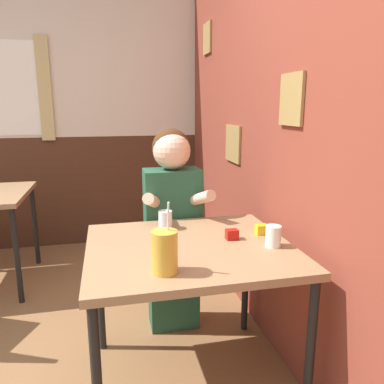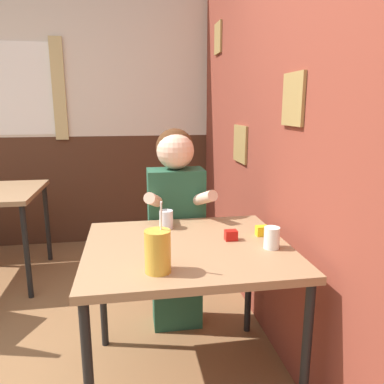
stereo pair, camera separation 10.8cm
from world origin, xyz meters
The scene contains 9 objects.
brick_wall_right centered at (1.43, 1.27, 1.35)m, with size 0.08×4.53×2.70m.
back_wall centered at (-0.01, 2.56, 1.36)m, with size 5.79×0.09×2.70m.
main_table centered at (0.85, 0.32, 0.68)m, with size 0.96×0.85×0.75m.
person_seated centered at (0.87, 0.87, 0.69)m, with size 0.42×0.42×1.27m.
cocktail_pitcher centered at (0.69, 0.05, 0.84)m, with size 0.10×0.10×0.29m.
glass_near_pitcher centered at (0.78, 0.60, 0.80)m, with size 0.07×0.07×0.10m.
glass_center centered at (1.23, 0.22, 0.80)m, with size 0.07×0.07×0.10m.
condiment_ketchup centered at (1.08, 0.36, 0.77)m, with size 0.06×0.04×0.05m.
condiment_mustard centered at (1.25, 0.40, 0.77)m, with size 0.06×0.04×0.05m.
Camera 1 is at (0.49, -1.31, 1.39)m, focal length 35.00 mm.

